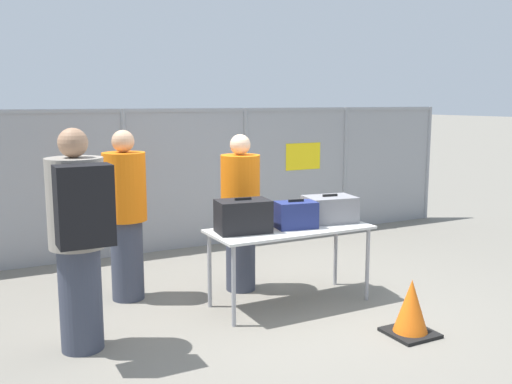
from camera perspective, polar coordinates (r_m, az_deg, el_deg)
ground_plane at (r=5.70m, az=3.13°, el=-11.54°), size 120.00×120.00×0.00m
fence_section at (r=7.80m, az=-6.70°, el=1.66°), size 8.76×0.07×1.91m
inspection_table at (r=5.63m, az=3.44°, el=-4.30°), size 1.62×0.67×0.77m
suitcase_black at (r=5.39m, az=-1.30°, el=-2.43°), size 0.54×0.38×0.33m
suitcase_navy at (r=5.59m, az=4.01°, el=-2.29°), size 0.42×0.30×0.28m
suitcase_grey at (r=5.91m, az=7.39°, el=-1.70°), size 0.55×0.43×0.29m
traveler_hooded at (r=4.67m, az=-17.30°, el=-3.86°), size 0.45×0.69×1.80m
security_worker_near at (r=6.01m, az=-1.56°, el=-1.89°), size 0.41×0.41×1.67m
security_worker_far at (r=5.87m, az=-12.91°, el=-2.09°), size 0.43×0.43×1.73m
utility_trailer at (r=10.83m, az=-5.71°, el=0.46°), size 3.64×1.92×0.67m
traffic_cone at (r=5.20m, az=15.24°, el=-11.26°), size 0.40×0.40×0.49m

